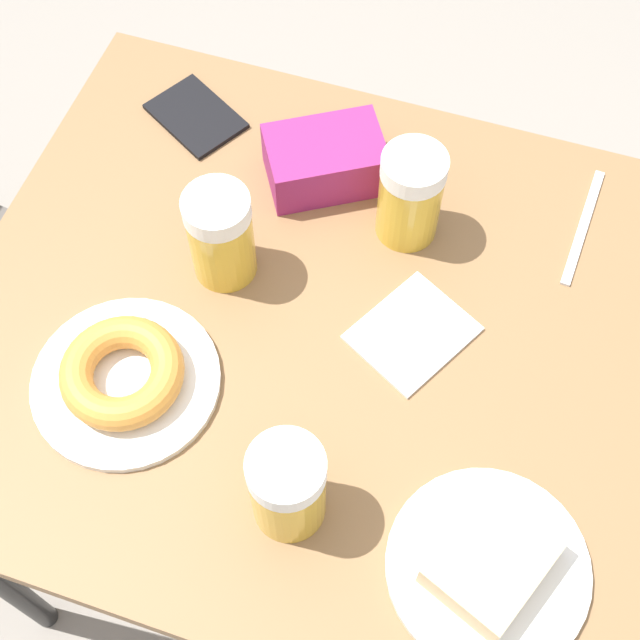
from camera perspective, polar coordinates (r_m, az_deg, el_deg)
name	(u,v)px	position (r m, az deg, el deg)	size (l,w,h in m)	color
ground_plane	(320,509)	(1.72, 0.00, -11.98)	(8.00, 8.00, 0.00)	gray
table	(320,354)	(1.12, 0.00, -2.20)	(0.76, 0.88, 0.71)	olive
plate_with_cake	(490,564)	(0.96, 10.82, -15.09)	(0.21, 0.21, 0.05)	white
plate_with_donut	(124,376)	(1.04, -12.46, -3.51)	(0.22, 0.22, 0.05)	white
beer_mug_left	(221,236)	(1.06, -6.36, 5.39)	(0.08, 0.08, 0.13)	gold
beer_mug_center	(410,195)	(1.09, 5.80, 7.94)	(0.08, 0.08, 0.13)	gold
beer_mug_right	(288,487)	(0.91, -2.08, -10.64)	(0.08, 0.08, 0.13)	gold
napkin_folded	(412,333)	(1.06, 5.94, -0.83)	(0.17, 0.16, 0.00)	white
fork	(583,226)	(1.19, 16.49, 5.76)	(0.19, 0.02, 0.00)	silver
passport_near_edge	(196,116)	(1.27, -7.96, 12.79)	(0.14, 0.15, 0.01)	black
blue_pouch	(325,160)	(1.16, 0.32, 10.19)	(0.16, 0.18, 0.07)	#8C2366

